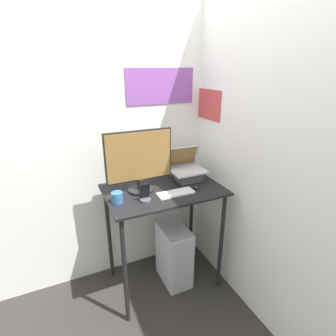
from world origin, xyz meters
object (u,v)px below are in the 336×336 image
Objects in this scene: laptop at (187,172)px; monitor at (139,163)px; computer_tower at (174,255)px; cell_phone at (145,196)px; keyboard at (176,193)px; mouse at (196,187)px.

monitor is at bearing -175.79° from laptop.
cell_phone is at bearing -158.77° from computer_tower.
cell_phone is at bearing -155.27° from laptop.
keyboard is 0.52× the size of computer_tower.
monitor is 3.81× the size of cell_phone.
laptop is 1.01× the size of keyboard.
cell_phone is (-0.26, -0.01, 0.03)m from keyboard.
mouse is 0.46m from cell_phone.
computer_tower is (-0.15, 0.09, -0.71)m from mouse.
laptop is 0.81m from computer_tower.
mouse is at bearing -31.57° from computer_tower.
computer_tower is at bearing 67.30° from keyboard.
mouse is at bearing -96.86° from laptop.
monitor reaches higher than laptop.
cell_phone reaches higher than keyboard.
mouse is at bearing 3.36° from cell_phone.
cell_phone reaches higher than computer_tower.
keyboard is 0.27m from cell_phone.
laptop is 0.49m from monitor.
mouse reaches higher than computer_tower.
mouse reaches higher than keyboard.
monitor is 0.52m from mouse.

